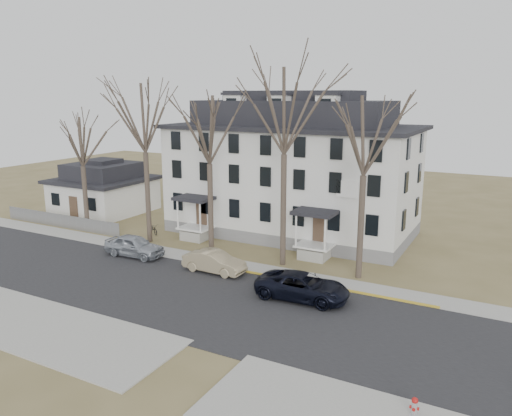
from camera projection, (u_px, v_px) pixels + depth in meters
The scene contains 18 objects.
ground at pixel (190, 314), 27.35m from camera, with size 120.00×120.00×0.00m, color olive.
main_road at pixel (210, 301), 29.07m from camera, with size 120.00×10.00×0.04m, color #27272A.
far_sidewalk at pixel (258, 270), 34.23m from camera, with size 120.00×2.00×0.08m, color #A09F97.
near_sidewalk_left at pixel (13, 319), 26.73m from camera, with size 20.00×5.00×0.08m, color #A09F97.
yellow_curb at pixel (322, 287), 31.16m from camera, with size 14.00×0.25×0.06m, color gold.
boarding_house at pixel (292, 171), 42.51m from camera, with size 20.80×12.36×12.05m.
small_house at pixel (104, 190), 50.71m from camera, with size 8.70×8.70×5.00m.
fence at pixel (61, 227), 45.17m from camera, with size 14.00×0.06×1.20m, color gray.
tree_far_left at pixel (144, 113), 38.53m from camera, with size 8.40×8.40×13.72m.
tree_mid_left at pixel (209, 125), 35.94m from camera, with size 7.80×7.80×12.74m.
tree_center at pixel (285, 105), 32.85m from camera, with size 9.00×9.00×14.70m.
tree_mid_right at pixel (365, 130), 30.65m from camera, with size 7.80×7.80×12.74m.
tree_bungalow at pixel (81, 138), 42.24m from camera, with size 6.60×6.60×10.78m.
car_silver at pixel (134, 246), 36.85m from camera, with size 1.87×4.64×1.58m, color #9FA5AF.
car_tan at pixel (214, 262), 33.54m from camera, with size 1.53×4.38×1.44m, color tan.
car_navy at pixel (303, 287), 29.14m from camera, with size 2.53×5.49×1.52m, color black.
bicycle_left at pixel (153, 229), 42.82m from camera, with size 0.58×1.67×0.88m, color black.
fire_hydrant at pixel (414, 407), 18.48m from camera, with size 0.35×0.33×0.84m.
Camera 1 is at (15.14, -20.68, 11.76)m, focal length 35.00 mm.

